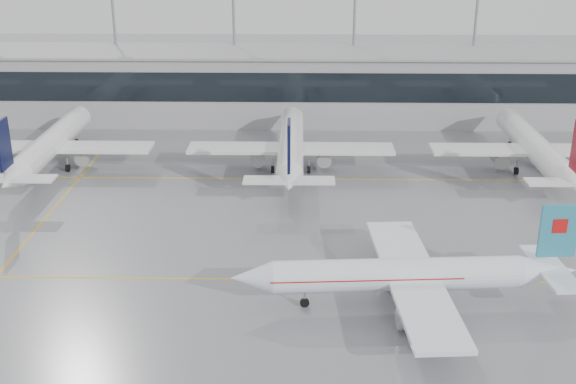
{
  "coord_description": "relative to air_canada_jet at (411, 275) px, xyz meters",
  "views": [
    {
      "loc": [
        1.5,
        -65.66,
        35.16
      ],
      "look_at": [
        0.0,
        12.0,
        5.0
      ],
      "focal_mm": 45.0,
      "sensor_mm": 36.0,
      "label": 1
    }
  ],
  "objects": [
    {
      "name": "taxi_line_north",
      "position": [
        -11.97,
        34.74,
        -3.14
      ],
      "size": [
        120.0,
        0.25,
        0.01
      ],
      "primitive_type": "cube",
      "color": "gold",
      "rests_on": "ground"
    },
    {
      "name": "air_canada_jet",
      "position": [
        0.0,
        0.0,
        0.0
      ],
      "size": [
        33.22,
        25.73,
        10.06
      ],
      "rotation": [
        0.0,
        0.0,
        3.21
      ],
      "color": "white",
      "rests_on": "ground"
    },
    {
      "name": "light_masts",
      "position": [
        -11.97,
        72.74,
        10.2
      ],
      "size": [
        156.4,
        1.0,
        22.6
      ],
      "color": "gray",
      "rests_on": "ground"
    },
    {
      "name": "parked_jet_c",
      "position": [
        -11.97,
        38.42,
        0.57
      ],
      "size": [
        29.64,
        36.96,
        11.72
      ],
      "rotation": [
        0.0,
        0.0,
        1.57
      ],
      "color": "white",
      "rests_on": "ground"
    },
    {
      "name": "taxi_line_cross",
      "position": [
        -41.97,
        19.74,
        -3.14
      ],
      "size": [
        0.25,
        60.0,
        0.01
      ],
      "primitive_type": "cube",
      "color": "gold",
      "rests_on": "ground"
    },
    {
      "name": "terminal",
      "position": [
        -11.97,
        66.74,
        2.86
      ],
      "size": [
        180.0,
        15.0,
        12.0
      ],
      "primitive_type": "cube",
      "color": "#939396",
      "rests_on": "ground"
    },
    {
      "name": "terminal_roof",
      "position": [
        -11.97,
        66.74,
        9.06
      ],
      "size": [
        182.0,
        16.0,
        0.4
      ],
      "primitive_type": "cube",
      "color": "gray",
      "rests_on": "ground"
    },
    {
      "name": "ground",
      "position": [
        -11.97,
        4.74,
        -3.14
      ],
      "size": [
        320.0,
        320.0,
        0.0
      ],
      "primitive_type": "plane",
      "color": "gray",
      "rests_on": "ground"
    },
    {
      "name": "terminal_glass",
      "position": [
        -11.97,
        59.19,
        4.36
      ],
      "size": [
        180.0,
        0.2,
        5.0
      ],
      "primitive_type": "cube",
      "color": "black",
      "rests_on": "ground"
    },
    {
      "name": "parked_jet_b",
      "position": [
        -46.97,
        38.42,
        0.57
      ],
      "size": [
        29.64,
        36.96,
        11.72
      ],
      "rotation": [
        0.0,
        0.0,
        1.57
      ],
      "color": "white",
      "rests_on": "ground"
    },
    {
      "name": "taxi_line_main",
      "position": [
        -11.97,
        4.74,
        -3.14
      ],
      "size": [
        120.0,
        0.25,
        0.01
      ],
      "primitive_type": "cube",
      "color": "gold",
      "rests_on": "ground"
    },
    {
      "name": "parked_jet_d",
      "position": [
        23.03,
        38.42,
        0.57
      ],
      "size": [
        29.64,
        36.96,
        11.72
      ],
      "rotation": [
        0.0,
        0.0,
        1.57
      ],
      "color": "white",
      "rests_on": "ground"
    }
  ]
}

